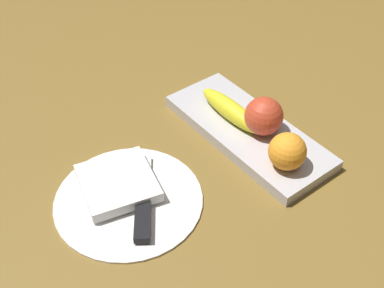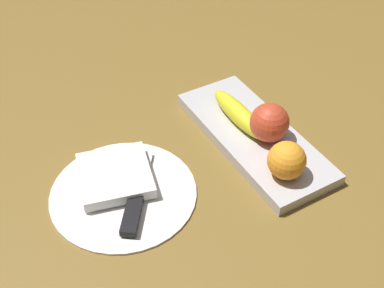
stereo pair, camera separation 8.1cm
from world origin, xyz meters
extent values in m
plane|color=brown|center=(0.00, 0.00, 0.00)|extent=(2.40, 2.40, 0.00)
cube|color=#BCB9BD|center=(-0.04, -0.04, 0.01)|extent=(0.33, 0.13, 0.02)
sphere|color=#C23F25|center=(-0.06, -0.05, 0.06)|extent=(0.07, 0.07, 0.07)
ellipsoid|color=yellow|center=(0.00, -0.03, 0.04)|extent=(0.15, 0.04, 0.03)
sphere|color=orange|center=(-0.15, -0.02, 0.05)|extent=(0.06, 0.06, 0.06)
cylinder|color=white|center=(-0.04, 0.22, 0.00)|extent=(0.24, 0.24, 0.01)
cube|color=white|center=(-0.01, 0.22, 0.02)|extent=(0.14, 0.14, 0.02)
cube|color=silver|center=(-0.04, 0.19, 0.01)|extent=(0.13, 0.10, 0.00)
cube|color=black|center=(-0.09, 0.22, 0.01)|extent=(0.09, 0.07, 0.01)
camera|label=1|loc=(-0.51, 0.45, 0.60)|focal=46.24mm
camera|label=2|loc=(-0.55, 0.39, 0.60)|focal=46.24mm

